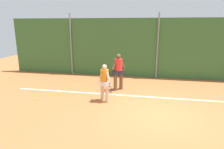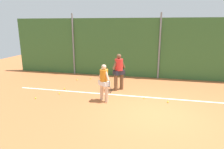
{
  "view_description": "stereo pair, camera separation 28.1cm",
  "coord_description": "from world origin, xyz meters",
  "px_view_note": "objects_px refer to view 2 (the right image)",
  "views": [
    {
      "loc": [
        -0.41,
        -7.04,
        3.21
      ],
      "look_at": [
        -2.08,
        1.64,
        0.98
      ],
      "focal_mm": 32.06,
      "sensor_mm": 36.0,
      "label": 1
    },
    {
      "loc": [
        -0.14,
        -6.99,
        3.21
      ],
      "look_at": [
        -2.08,
        1.64,
        0.98
      ],
      "focal_mm": 32.06,
      "sensor_mm": 36.0,
      "label": 2
    }
  ],
  "objects_px": {
    "player_midcourt": "(119,70)",
    "tennis_ball_5": "(77,80)",
    "tennis_ball_9": "(144,98)",
    "tennis_ball_6": "(65,89)",
    "tennis_ball_3": "(36,98)",
    "tennis_ball_8": "(59,93)",
    "tennis_ball_7": "(168,102)",
    "player_foreground_near": "(104,81)",
    "tennis_ball_2": "(91,78)"
  },
  "relations": [
    {
      "from": "tennis_ball_2",
      "to": "tennis_ball_3",
      "type": "height_order",
      "value": "same"
    },
    {
      "from": "tennis_ball_2",
      "to": "tennis_ball_9",
      "type": "distance_m",
      "value": 4.27
    },
    {
      "from": "tennis_ball_3",
      "to": "tennis_ball_6",
      "type": "bearing_deg",
      "value": 66.55
    },
    {
      "from": "tennis_ball_9",
      "to": "tennis_ball_5",
      "type": "bearing_deg",
      "value": 151.78
    },
    {
      "from": "tennis_ball_6",
      "to": "tennis_ball_7",
      "type": "distance_m",
      "value": 5.09
    },
    {
      "from": "tennis_ball_2",
      "to": "tennis_ball_6",
      "type": "height_order",
      "value": "same"
    },
    {
      "from": "tennis_ball_3",
      "to": "tennis_ball_5",
      "type": "distance_m",
      "value": 3.32
    },
    {
      "from": "player_foreground_near",
      "to": "tennis_ball_5",
      "type": "height_order",
      "value": "player_foreground_near"
    },
    {
      "from": "tennis_ball_3",
      "to": "tennis_ball_6",
      "type": "xyz_separation_m",
      "value": [
        0.66,
        1.52,
        0.0
      ]
    },
    {
      "from": "tennis_ball_5",
      "to": "tennis_ball_2",
      "type": "bearing_deg",
      "value": 30.69
    },
    {
      "from": "player_foreground_near",
      "to": "tennis_ball_9",
      "type": "bearing_deg",
      "value": 56.19
    },
    {
      "from": "tennis_ball_8",
      "to": "tennis_ball_7",
      "type": "bearing_deg",
      "value": 0.36
    },
    {
      "from": "tennis_ball_6",
      "to": "player_foreground_near",
      "type": "bearing_deg",
      "value": -24.24
    },
    {
      "from": "player_foreground_near",
      "to": "tennis_ball_8",
      "type": "xyz_separation_m",
      "value": [
        -2.29,
        0.35,
        -0.86
      ]
    },
    {
      "from": "tennis_ball_6",
      "to": "tennis_ball_7",
      "type": "xyz_separation_m",
      "value": [
        5.04,
        -0.69,
        0.0
      ]
    },
    {
      "from": "tennis_ball_2",
      "to": "tennis_ball_5",
      "type": "distance_m",
      "value": 0.81
    },
    {
      "from": "tennis_ball_8",
      "to": "tennis_ball_9",
      "type": "distance_m",
      "value": 3.96
    },
    {
      "from": "player_foreground_near",
      "to": "tennis_ball_3",
      "type": "height_order",
      "value": "player_foreground_near"
    },
    {
      "from": "player_foreground_near",
      "to": "tennis_ball_2",
      "type": "distance_m",
      "value": 3.75
    },
    {
      "from": "tennis_ball_3",
      "to": "tennis_ball_5",
      "type": "height_order",
      "value": "same"
    },
    {
      "from": "tennis_ball_2",
      "to": "tennis_ball_9",
      "type": "relative_size",
      "value": 1.0
    },
    {
      "from": "player_foreground_near",
      "to": "tennis_ball_2",
      "type": "xyz_separation_m",
      "value": [
        -1.71,
        3.23,
        -0.86
      ]
    },
    {
      "from": "tennis_ball_6",
      "to": "tennis_ball_9",
      "type": "height_order",
      "value": "same"
    },
    {
      "from": "player_midcourt",
      "to": "tennis_ball_6",
      "type": "height_order",
      "value": "player_midcourt"
    },
    {
      "from": "player_foreground_near",
      "to": "tennis_ball_8",
      "type": "distance_m",
      "value": 2.47
    },
    {
      "from": "player_midcourt",
      "to": "tennis_ball_8",
      "type": "relative_size",
      "value": 27.55
    },
    {
      "from": "tennis_ball_8",
      "to": "tennis_ball_9",
      "type": "height_order",
      "value": "same"
    },
    {
      "from": "tennis_ball_2",
      "to": "tennis_ball_3",
      "type": "distance_m",
      "value": 3.91
    },
    {
      "from": "tennis_ball_2",
      "to": "tennis_ball_6",
      "type": "bearing_deg",
      "value": -106.98
    },
    {
      "from": "player_foreground_near",
      "to": "tennis_ball_9",
      "type": "relative_size",
      "value": 24.23
    },
    {
      "from": "tennis_ball_6",
      "to": "tennis_ball_7",
      "type": "relative_size",
      "value": 1.0
    },
    {
      "from": "tennis_ball_8",
      "to": "tennis_ball_2",
      "type": "bearing_deg",
      "value": 78.72
    },
    {
      "from": "player_midcourt",
      "to": "tennis_ball_8",
      "type": "bearing_deg",
      "value": 161.21
    },
    {
      "from": "tennis_ball_3",
      "to": "player_midcourt",
      "type": "bearing_deg",
      "value": 31.55
    },
    {
      "from": "tennis_ball_8",
      "to": "tennis_ball_9",
      "type": "relative_size",
      "value": 1.0
    },
    {
      "from": "tennis_ball_5",
      "to": "tennis_ball_9",
      "type": "bearing_deg",
      "value": -28.22
    },
    {
      "from": "tennis_ball_5",
      "to": "tennis_ball_9",
      "type": "distance_m",
      "value": 4.63
    },
    {
      "from": "player_midcourt",
      "to": "tennis_ball_9",
      "type": "relative_size",
      "value": 27.55
    },
    {
      "from": "tennis_ball_9",
      "to": "player_foreground_near",
      "type": "bearing_deg",
      "value": -159.5
    },
    {
      "from": "tennis_ball_2",
      "to": "tennis_ball_6",
      "type": "xyz_separation_m",
      "value": [
        -0.66,
        -2.16,
        0.0
      ]
    },
    {
      "from": "player_foreground_near",
      "to": "tennis_ball_5",
      "type": "xyz_separation_m",
      "value": [
        -2.41,
        2.81,
        -0.86
      ]
    },
    {
      "from": "player_midcourt",
      "to": "tennis_ball_5",
      "type": "height_order",
      "value": "player_midcourt"
    },
    {
      "from": "player_foreground_near",
      "to": "tennis_ball_2",
      "type": "height_order",
      "value": "player_foreground_near"
    },
    {
      "from": "tennis_ball_5",
      "to": "tennis_ball_6",
      "type": "distance_m",
      "value": 1.75
    },
    {
      "from": "tennis_ball_8",
      "to": "tennis_ball_9",
      "type": "bearing_deg",
      "value": 4.0
    },
    {
      "from": "player_foreground_near",
      "to": "tennis_ball_7",
      "type": "height_order",
      "value": "player_foreground_near"
    },
    {
      "from": "tennis_ball_7",
      "to": "tennis_ball_9",
      "type": "distance_m",
      "value": 1.03
    },
    {
      "from": "tennis_ball_6",
      "to": "tennis_ball_8",
      "type": "height_order",
      "value": "same"
    },
    {
      "from": "tennis_ball_7",
      "to": "tennis_ball_8",
      "type": "relative_size",
      "value": 1.0
    },
    {
      "from": "player_foreground_near",
      "to": "tennis_ball_9",
      "type": "distance_m",
      "value": 1.98
    }
  ]
}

